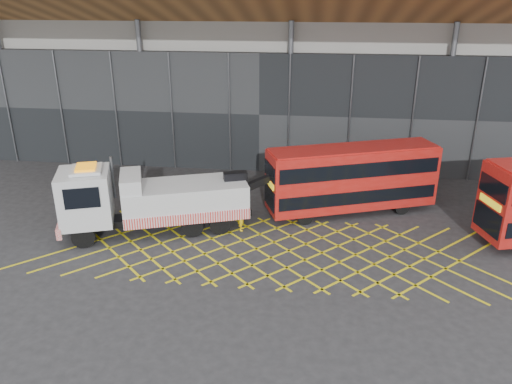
# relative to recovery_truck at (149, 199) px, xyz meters

# --- Properties ---
(ground_plane) EXTENTS (120.00, 120.00, 0.00)m
(ground_plane) POSITION_rel_recovery_truck_xyz_m (2.54, -1.29, -1.80)
(ground_plane) COLOR #28282A
(road_markings) EXTENTS (24.76, 7.16, 0.01)m
(road_markings) POSITION_rel_recovery_truck_xyz_m (6.54, -1.29, -1.80)
(road_markings) COLOR yellow
(road_markings) RESTS_ON ground_plane
(construction_building) EXTENTS (55.00, 23.97, 18.00)m
(construction_building) POSITION_rel_recovery_truck_xyz_m (4.46, 17.11, 7.18)
(construction_building) COLOR gray
(construction_building) RESTS_ON ground_plane
(recovery_truck) EXTENTS (11.02, 5.65, 3.90)m
(recovery_truck) POSITION_rel_recovery_truck_xyz_m (0.00, 0.00, 0.00)
(recovery_truck) COLOR black
(recovery_truck) RESTS_ON ground_plane
(bus_towed) EXTENTS (9.61, 5.38, 3.86)m
(bus_towed) POSITION_rel_recovery_truck_xyz_m (10.48, 3.73, 0.34)
(bus_towed) COLOR #AD140F
(bus_towed) RESTS_ON ground_plane
(worker) EXTENTS (0.41, 0.58, 1.49)m
(worker) POSITION_rel_recovery_truck_xyz_m (4.70, 0.70, -1.06)
(worker) COLOR yellow
(worker) RESTS_ON ground_plane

